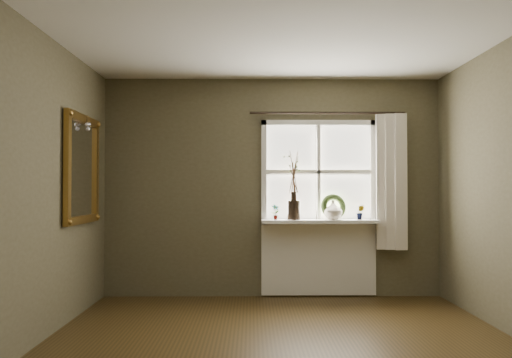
{
  "coord_description": "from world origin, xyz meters",
  "views": [
    {
      "loc": [
        -0.25,
        -3.71,
        1.27
      ],
      "look_at": [
        -0.2,
        1.55,
        1.38
      ],
      "focal_mm": 35.0,
      "sensor_mm": 36.0,
      "label": 1
    }
  ],
  "objects": [
    {
      "name": "wreath",
      "position": [
        0.72,
        2.16,
        1.04
      ],
      "size": [
        0.33,
        0.19,
        0.32
      ],
      "primitive_type": "torus",
      "rotation": [
        1.36,
        0.0,
        0.17
      ],
      "color": "#32461F",
      "rests_on": "window_sill"
    },
    {
      "name": "wall_back",
      "position": [
        0.0,
        2.3,
        1.3
      ],
      "size": [
        4.0,
        0.1,
        2.6
      ],
      "primitive_type": "cube",
      "color": "brown",
      "rests_on": "ground"
    },
    {
      "name": "curtain_rod",
      "position": [
        0.65,
        2.17,
        2.18
      ],
      "size": [
        1.84,
        0.03,
        0.03
      ],
      "primitive_type": "cylinder",
      "rotation": [
        0.0,
        1.57,
        0.0
      ],
      "color": "black",
      "rests_on": "wall_back"
    },
    {
      "name": "potted_plant_right",
      "position": [
        1.03,
        2.12,
        1.0
      ],
      "size": [
        0.11,
        0.1,
        0.17
      ],
      "primitive_type": "imported",
      "rotation": [
        0.0,
        0.0,
        -0.35
      ],
      "color": "#32461F",
      "rests_on": "window_sill"
    },
    {
      "name": "gilt_mirror",
      "position": [
        -1.96,
        1.35,
        1.48
      ],
      "size": [
        0.1,
        0.92,
        1.1
      ],
      "color": "white",
      "rests_on": "wall_left"
    },
    {
      "name": "window_frame",
      "position": [
        0.55,
        2.23,
        1.48
      ],
      "size": [
        1.36,
        0.06,
        1.24
      ],
      "color": "white",
      "rests_on": "wall_back"
    },
    {
      "name": "cream_vase",
      "position": [
        0.71,
        2.12,
        1.03
      ],
      "size": [
        0.25,
        0.25,
        0.23
      ],
      "primitive_type": "imported",
      "rotation": [
        0.0,
        0.0,
        0.15
      ],
      "color": "beige",
      "rests_on": "window_sill"
    },
    {
      "name": "curtain",
      "position": [
        1.39,
        2.13,
        1.37
      ],
      "size": [
        0.36,
        0.12,
        1.59
      ],
      "primitive_type": "cube",
      "color": "silver",
      "rests_on": "wall_back"
    },
    {
      "name": "ceiling",
      "position": [
        0.0,
        0.0,
        2.6
      ],
      "size": [
        4.5,
        4.5,
        0.0
      ],
      "primitive_type": "plane",
      "color": "silver",
      "rests_on": "ground"
    },
    {
      "name": "dark_jug",
      "position": [
        0.25,
        2.12,
        1.03
      ],
      "size": [
        0.18,
        0.18,
        0.22
      ],
      "primitive_type": "cylinder",
      "rotation": [
        0.0,
        0.0,
        0.19
      ],
      "color": "black",
      "rests_on": "window_sill"
    },
    {
      "name": "window_apron",
      "position": [
        0.55,
        2.23,
        0.46
      ],
      "size": [
        1.36,
        0.04,
        0.88
      ],
      "primitive_type": "cube",
      "color": "white",
      "rests_on": "ground"
    },
    {
      "name": "wall_front",
      "position": [
        0.0,
        -2.3,
        1.3
      ],
      "size": [
        4.0,
        0.1,
        2.6
      ],
      "primitive_type": "cube",
      "color": "brown",
      "rests_on": "ground"
    },
    {
      "name": "wall_left",
      "position": [
        -2.05,
        0.0,
        1.3
      ],
      "size": [
        0.1,
        4.5,
        2.6
      ],
      "primitive_type": "cube",
      "color": "brown",
      "rests_on": "ground"
    },
    {
      "name": "window_sill",
      "position": [
        0.55,
        2.12,
        0.9
      ],
      "size": [
        1.36,
        0.26,
        0.04
      ],
      "primitive_type": "cube",
      "color": "white",
      "rests_on": "wall_back"
    },
    {
      "name": "potted_plant_left",
      "position": [
        0.03,
        2.12,
        1.01
      ],
      "size": [
        0.11,
        0.1,
        0.18
      ],
      "primitive_type": "imported",
      "rotation": [
        0.0,
        0.0,
        0.4
      ],
      "color": "#32461F",
      "rests_on": "window_sill"
    }
  ]
}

